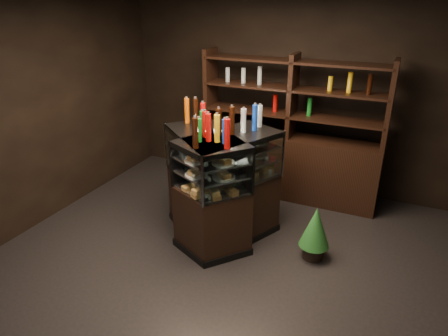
% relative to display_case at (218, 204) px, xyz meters
% --- Properties ---
extents(ground, '(5.00, 5.00, 0.00)m').
position_rel_display_case_xyz_m(ground, '(0.30, -0.66, -0.44)').
color(ground, black).
rests_on(ground, ground).
extents(room_shell, '(5.02, 5.02, 3.01)m').
position_rel_display_case_xyz_m(room_shell, '(0.30, -0.66, 1.50)').
color(room_shell, black).
rests_on(room_shell, ground).
extents(display_case, '(1.41, 1.33, 1.30)m').
position_rel_display_case_xyz_m(display_case, '(0.00, 0.00, 0.00)').
color(display_case, black).
rests_on(display_case, ground).
extents(food_display, '(1.04, 1.08, 0.41)m').
position_rel_display_case_xyz_m(food_display, '(0.00, -0.00, 0.56)').
color(food_display, gold).
rests_on(food_display, display_case).
extents(bottles_top, '(0.88, 0.94, 0.30)m').
position_rel_display_case_xyz_m(bottles_top, '(-0.00, 0.00, 0.99)').
color(bottles_top, '#D8590A').
rests_on(bottles_top, display_case).
extents(potted_conifer, '(0.33, 0.33, 0.71)m').
position_rel_display_case_xyz_m(potted_conifer, '(1.14, 0.05, -0.03)').
color(potted_conifer, black).
rests_on(potted_conifer, ground).
extents(back_shelving, '(2.46, 0.43, 2.00)m').
position_rel_display_case_xyz_m(back_shelving, '(0.43, 1.39, 0.17)').
color(back_shelving, black).
rests_on(back_shelving, ground).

